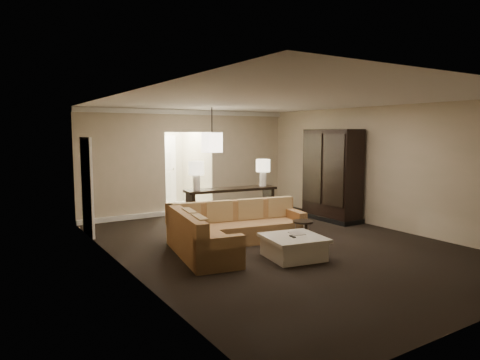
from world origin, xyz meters
TOP-DOWN VIEW (x-y plane):
  - ground at (0.00, 0.00)m, footprint 8.00×8.00m
  - wall_back at (0.00, 4.00)m, footprint 6.00×0.04m
  - wall_left at (-3.00, 0.00)m, footprint 0.04×8.00m
  - wall_right at (3.00, 0.00)m, footprint 0.04×8.00m
  - ceiling at (0.00, 0.00)m, footprint 6.00×8.00m
  - crown_molding at (0.00, 3.95)m, footprint 6.00×0.10m
  - baseboard at (0.00, 3.95)m, footprint 6.00×0.10m
  - side_door at (-2.97, 2.80)m, footprint 0.05×0.90m
  - foyer at (0.00, 5.34)m, footprint 1.44×2.02m
  - sectional_sofa at (-0.93, 0.37)m, footprint 3.05×2.29m
  - coffee_table at (-0.32, -0.86)m, footprint 1.12×1.12m
  - console_table at (0.20, 2.14)m, footprint 2.30×0.77m
  - armoire at (2.59, 1.21)m, footprint 0.68×1.58m
  - drink_table at (0.35, -0.32)m, footprint 0.40×0.40m
  - table_lamp_left at (-0.66, 2.24)m, footprint 0.35×0.35m
  - table_lamp_right at (1.07, 2.04)m, footprint 0.35×0.35m
  - pendant_light at (0.00, 2.70)m, footprint 0.38×0.38m
  - person at (-0.45, 5.54)m, footprint 0.81×0.62m

SIDE VIEW (x-z plane):
  - ground at x=0.00m, z-range 0.00..0.00m
  - baseboard at x=0.00m, z-range 0.00..0.12m
  - coffee_table at x=-0.32m, z-range 0.00..0.41m
  - sectional_sofa at x=-0.93m, z-range -0.08..0.74m
  - drink_table at x=0.35m, z-range 0.11..0.60m
  - console_table at x=0.20m, z-range 0.08..0.95m
  - person at x=-0.45m, z-range 0.00..2.02m
  - side_door at x=-2.97m, z-range 0.00..2.10m
  - armoire at x=2.59m, z-range -0.05..2.22m
  - foyer at x=0.00m, z-range -0.10..2.70m
  - table_lamp_left at x=-0.66m, z-range 0.98..1.65m
  - table_lamp_right at x=1.07m, z-range 0.98..1.65m
  - wall_back at x=0.00m, z-range 0.00..2.80m
  - wall_left at x=-3.00m, z-range 0.00..2.80m
  - wall_right at x=3.00m, z-range 0.00..2.80m
  - pendant_light at x=0.00m, z-range 1.41..2.50m
  - crown_molding at x=0.00m, z-range 2.67..2.79m
  - ceiling at x=0.00m, z-range 2.79..2.81m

